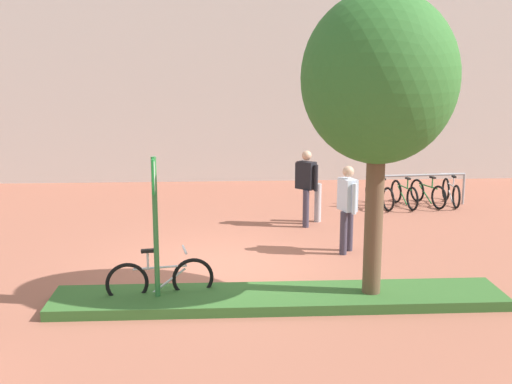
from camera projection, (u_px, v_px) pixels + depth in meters
ground_plane at (226, 267)px, 11.69m from camera, size 60.00×60.00×0.00m
building_facade at (222, 16)px, 19.39m from camera, size 28.00×1.20×10.00m
planter_strip at (279, 298)px, 9.94m from camera, size 7.00×1.10×0.16m
tree_sidewalk at (379, 80)px, 9.32m from camera, size 2.29×2.29×4.71m
parking_sign_post at (155, 210)px, 9.54m from camera, size 0.08×0.36×2.32m
bike_at_sign at (161, 280)px, 9.98m from camera, size 1.66×0.46×0.86m
bike_rack_cluster at (416, 193)px, 16.47m from camera, size 2.65×1.74×0.83m
bollard_steel at (318, 203)px, 14.84m from camera, size 0.16×0.16×0.90m
person_shirt_white at (347, 204)px, 12.36m from camera, size 0.35×0.58×1.72m
person_suited_navy at (306, 183)px, 14.39m from camera, size 0.47×0.45×1.72m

